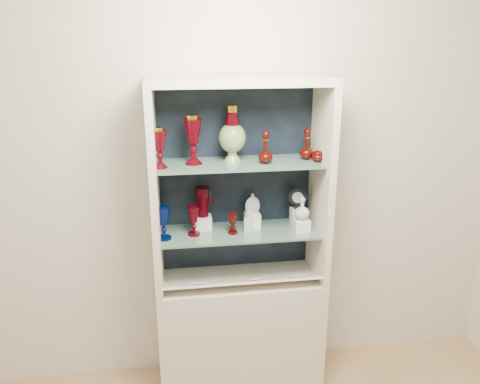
{
  "coord_description": "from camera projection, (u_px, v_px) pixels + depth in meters",
  "views": [
    {
      "loc": [
        -0.37,
        -0.99,
        2.13
      ],
      "look_at": [
        0.0,
        1.53,
        1.3
      ],
      "focal_mm": 35.0,
      "sensor_mm": 36.0,
      "label": 1
    }
  ],
  "objects": [
    {
      "name": "wall_back",
      "position": [
        235.0,
        165.0,
        2.85
      ],
      "size": [
        3.5,
        0.02,
        2.8
      ],
      "primitive_type": "cube",
      "color": "beige",
      "rests_on": "ground"
    },
    {
      "name": "flat_flask",
      "position": [
        253.0,
        203.0,
        2.78
      ],
      "size": [
        0.1,
        0.05,
        0.13
      ],
      "primitive_type": null,
      "rotation": [
        0.0,
        0.0,
        0.13
      ],
      "color": "#B2BCC8",
      "rests_on": "riser_flat_flask"
    },
    {
      "name": "shelf_upper",
      "position": [
        239.0,
        163.0,
        2.64
      ],
      "size": [
        0.92,
        0.34,
        0.01
      ],
      "primitive_type": "cube",
      "color": "slate",
      "rests_on": "cabinet_side_left"
    },
    {
      "name": "clear_round_decanter",
      "position": [
        302.0,
        209.0,
        2.74
      ],
      "size": [
        0.1,
        0.1,
        0.13
      ],
      "primitive_type": null,
      "rotation": [
        0.0,
        0.0,
        -0.16
      ],
      "color": "#A8BCC4",
      "rests_on": "riser_clear_round_decanter"
    },
    {
      "name": "cobalt_goblet",
      "position": [
        164.0,
        223.0,
        2.63
      ],
      "size": [
        0.09,
        0.09,
        0.19
      ],
      "primitive_type": null,
      "rotation": [
        0.0,
        0.0,
        0.13
      ],
      "color": "#000C39",
      "rests_on": "shelf_lower"
    },
    {
      "name": "lidded_bowl",
      "position": [
        318.0,
        155.0,
        2.64
      ],
      "size": [
        0.07,
        0.07,
        0.08
      ],
      "primitive_type": null,
      "rotation": [
        0.0,
        0.0,
        0.02
      ],
      "color": "#3C0803",
      "rests_on": "shelf_upper"
    },
    {
      "name": "pedestal_lamp_right",
      "position": [
        193.0,
        140.0,
        2.57
      ],
      "size": [
        0.13,
        0.13,
        0.27
      ],
      "primitive_type": null,
      "rotation": [
        0.0,
        0.0,
        -0.31
      ],
      "color": "#400109",
      "rests_on": "shelf_upper"
    },
    {
      "name": "cabinet_side_right",
      "position": [
        321.0,
        184.0,
        2.73
      ],
      "size": [
        0.04,
        0.4,
        1.15
      ],
      "primitive_type": "cube",
      "color": "beige",
      "rests_on": "cabinet_base"
    },
    {
      "name": "ruby_goblet_small",
      "position": [
        233.0,
        224.0,
        2.72
      ],
      "size": [
        0.07,
        0.07,
        0.12
      ],
      "primitive_type": null,
      "rotation": [
        0.0,
        0.0,
        0.07
      ],
      "color": "#3C0803",
      "rests_on": "shelf_lower"
    },
    {
      "name": "pedestal_lamp_left",
      "position": [
        159.0,
        148.0,
        2.49
      ],
      "size": [
        0.11,
        0.11,
        0.22
      ],
      "primitive_type": null,
      "rotation": [
        0.0,
        0.0,
        -0.35
      ],
      "color": "#400109",
      "rests_on": "shelf_upper"
    },
    {
      "name": "clear_square_bottle",
      "position": [
        248.0,
        222.0,
        2.74
      ],
      "size": [
        0.06,
        0.06,
        0.13
      ],
      "primitive_type": null,
      "rotation": [
        0.0,
        0.0,
        -0.33
      ],
      "color": "#A8BCC4",
      "rests_on": "shelf_lower"
    },
    {
      "name": "ruby_goblet_tall",
      "position": [
        194.0,
        221.0,
        2.69
      ],
      "size": [
        0.08,
        0.08,
        0.17
      ],
      "primitive_type": null,
      "rotation": [
        0.0,
        0.0,
        0.1
      ],
      "color": "#400109",
      "rests_on": "shelf_lower"
    },
    {
      "name": "riser_clear_round_decanter",
      "position": [
        301.0,
        225.0,
        2.77
      ],
      "size": [
        0.09,
        0.09,
        0.07
      ],
      "primitive_type": "cube",
      "color": "silver",
      "rests_on": "shelf_lower"
    },
    {
      "name": "ruby_decanter_b",
      "position": [
        307.0,
        143.0,
        2.68
      ],
      "size": [
        0.09,
        0.09,
        0.19
      ],
      "primitive_type": null,
      "rotation": [
        0.0,
        0.0,
        0.08
      ],
      "color": "#3C0803",
      "rests_on": "shelf_upper"
    },
    {
      "name": "riser_cameo_medallion",
      "position": [
        297.0,
        216.0,
        2.86
      ],
      "size": [
        0.08,
        0.08,
        0.1
      ],
      "primitive_type": "cube",
      "color": "silver",
      "rests_on": "shelf_lower"
    },
    {
      "name": "cabinet_side_left",
      "position": [
        155.0,
        192.0,
        2.6
      ],
      "size": [
        0.04,
        0.4,
        1.15
      ],
      "primitive_type": "cube",
      "color": "beige",
      "rests_on": "cabinet_base"
    },
    {
      "name": "ruby_decanter_a",
      "position": [
        266.0,
        145.0,
        2.59
      ],
      "size": [
        0.09,
        0.09,
        0.21
      ],
      "primitive_type": null,
      "rotation": [
        0.0,
        0.0,
        -0.16
      ],
      "color": "#3C0803",
      "rests_on": "shelf_upper"
    },
    {
      "name": "enamel_urn",
      "position": [
        232.0,
        134.0,
        2.62
      ],
      "size": [
        0.19,
        0.19,
        0.32
      ],
      "primitive_type": null,
      "rotation": [
        0.0,
        0.0,
        -0.25
      ],
      "color": "#0D4D1C",
      "rests_on": "shelf_upper"
    },
    {
      "name": "cameo_medallion",
      "position": [
        298.0,
        198.0,
        2.83
      ],
      "size": [
        0.12,
        0.08,
        0.14
      ],
      "primitive_type": null,
      "rotation": [
        0.0,
        0.0,
        -0.32
      ],
      "color": "black",
      "rests_on": "riser_cameo_medallion"
    },
    {
      "name": "riser_flat_flask",
      "position": [
        252.0,
        220.0,
        2.81
      ],
      "size": [
        0.09,
        0.09,
        0.09
      ],
      "primitive_type": "cube",
      "color": "silver",
      "rests_on": "shelf_lower"
    },
    {
      "name": "cabinet_back_panel",
      "position": [
        235.0,
        179.0,
        2.85
      ],
      "size": [
        0.98,
        0.02,
        1.15
      ],
      "primitive_type": "cube",
      "color": "black",
      "rests_on": "cabinet_base"
    },
    {
      "name": "label_ledge",
      "position": [
        243.0,
        282.0,
        2.73
      ],
      "size": [
        0.92,
        0.17,
        0.09
      ],
      "primitive_type": "cube",
      "rotation": [
        -0.44,
        0.0,
        0.0
      ],
      "color": "beige",
      "rests_on": "cabinet_base"
    },
    {
      "name": "ruby_pitcher",
      "position": [
        202.0,
        202.0,
        2.76
      ],
      "size": [
        0.14,
        0.09,
        0.18
      ],
      "primitive_type": null,
      "rotation": [
        0.0,
        0.0,
        0.07
      ],
      "color": "#400109",
      "rests_on": "riser_ruby_pitcher"
    },
    {
      "name": "cabinet_top_cap",
      "position": [
        240.0,
        81.0,
        2.48
      ],
      "size": [
        1.0,
        0.4,
        0.04
      ],
      "primitive_type": "cube",
      "color": "beige",
      "rests_on": "cabinet_side_left"
    },
    {
      "name": "cabinet_base",
      "position": [
        240.0,
        331.0,
        2.96
      ],
      "size": [
        1.0,
        0.4,
        0.75
      ],
      "primitive_type": "cube",
      "color": "beige",
      "rests_on": "ground"
    },
    {
      "name": "riser_ruby_pitcher",
      "position": [
        203.0,
        222.0,
        2.8
      ],
      "size": [
        0.1,
        0.1,
        0.08
      ],
      "primitive_type": "cube",
      "color": "silver",
      "rests_on": "shelf_lower"
    },
    {
      "name": "label_card_0",
      "position": [
        297.0,
        276.0,
        2.77
      ],
      "size": [
        0.1,
        0.06,
        0.03
      ],
      "primitive_type": "cube",
      "rotation": [
        -0.44,
        0.0,
        0.0
      ],
      "color": "white",
      "rests_on": "label_ledge"
    },
    {
      "name": "label_card_2",
      "position": [
        258.0,
        279.0,
        2.74
      ],
      "size": [
        0.1,
        0.06,
        0.03
      ],
      "primitive_type": "cube",
      "rotation": [
        -0.44,
        0.0,
        0.0
      ],
      "color": "white",
      "rests_on": "label_ledge"
    },
    {
      "name": "shelf_lower",
      "position": [
        240.0,
        232.0,
        2.77
      ],
      "size": [
        0.92,
        0.34,
        0.01
      ],
      "primitive_type": "cube",
      "color": "slate",
      "rests_on": "cabinet_side_left"
    },
    {
      "name": "label_card_1",
      "position": [
        197.0,
        283.0,
        2.69
      ],
      "size": [
        0.1,
        0.06,
        0.03
      ],
      "primitive_type": "cube",
      "rotation": [
        -0.44,
        0.0,
        0.0
      ],
      "color": "white",
      "rests_on": "label_ledge"
    }
  ]
}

